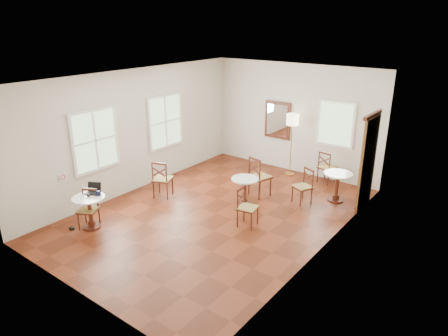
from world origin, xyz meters
name	(u,v)px	position (x,y,z in m)	size (l,w,h in m)	color
ground	(216,214)	(0.00, 0.00, 0.00)	(7.00, 7.00, 0.00)	#5F2310
room_shell	(221,129)	(-0.06, 0.27, 1.89)	(5.02, 7.02, 3.01)	beige
cafe_table_near	(90,209)	(-1.67, -2.07, 0.43)	(0.65, 0.65, 0.69)	#4A1E12
cafe_table_mid	(245,189)	(0.25, 0.77, 0.41)	(0.63, 0.63, 0.66)	#4A1E12
cafe_table_back	(337,184)	(1.85, 2.28, 0.44)	(0.67, 0.67, 0.70)	#4A1E12
chair_near_a	(162,179)	(-1.60, -0.06, 0.46)	(0.56, 0.56, 0.93)	#4A1E12
chair_near_b	(88,209)	(-1.72, -2.07, 0.41)	(0.51, 0.51, 0.82)	#4A1E12
chair_mid_a	(259,177)	(0.22, 1.42, 0.50)	(0.56, 0.56, 1.00)	#4A1E12
chair_mid_b	(247,207)	(0.85, -0.04, 0.42)	(0.44, 0.44, 0.84)	#4A1E12
chair_back_a	(327,167)	(1.18, 3.20, 0.43)	(0.47, 0.47, 0.87)	#4A1E12
chair_back_b	(303,186)	(1.27, 1.69, 0.42)	(0.51, 0.51, 0.84)	#4A1E12
floor_lamp	(292,124)	(0.13, 3.15, 1.45)	(0.33, 0.33, 1.72)	#BF8C3F
laptop	(93,190)	(-1.79, -1.85, 0.74)	(0.37, 0.35, 0.21)	black
mouse	(88,196)	(-1.70, -2.04, 0.71)	(0.09, 0.06, 0.03)	black
navy_mug	(98,193)	(-1.58, -1.88, 0.74)	(0.12, 0.08, 0.10)	black
water_glass	(81,197)	(-1.69, -2.21, 0.73)	(0.05, 0.05, 0.09)	white
power_adapter	(72,229)	(-1.93, -2.38, 0.02)	(0.10, 0.06, 0.04)	black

